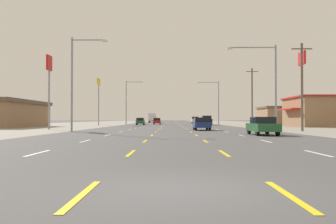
% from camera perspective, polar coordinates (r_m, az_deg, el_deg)
% --- Properties ---
extents(ground_plane, '(572.00, 572.00, 0.00)m').
position_cam_1_polar(ground_plane, '(72.71, 0.69, -2.11)').
color(ground_plane, '#4C4C4F').
extents(lot_apron_left, '(28.00, 440.00, 0.01)m').
position_cam_1_polar(lot_apron_left, '(76.73, -18.13, -2.00)').
color(lot_apron_left, gray).
rests_on(lot_apron_left, ground).
extents(lot_apron_right, '(28.00, 440.00, 0.01)m').
position_cam_1_polar(lot_apron_right, '(76.89, 19.48, -1.99)').
color(lot_apron_right, gray).
rests_on(lot_apron_right, ground).
extents(lane_markings, '(10.64, 227.60, 0.01)m').
position_cam_1_polar(lane_markings, '(111.21, 0.63, -1.76)').
color(lane_markings, white).
rests_on(lane_markings, ground).
extents(signal_span_wire, '(26.53, 0.53, 9.99)m').
position_cam_1_polar(signal_span_wire, '(15.85, 2.14, 15.06)').
color(signal_span_wire, brown).
rests_on(signal_span_wire, ground).
extents(sedan_far_right_nearest, '(1.80, 4.50, 1.46)m').
position_cam_1_polar(sedan_far_right_nearest, '(30.43, 14.55, -2.07)').
color(sedan_far_right_nearest, '#235B2D').
rests_on(sedan_far_right_nearest, ground).
extents(sedan_inner_right_near, '(1.80, 4.50, 1.46)m').
position_cam_1_polar(sedan_inner_right_near, '(42.23, 5.27, -1.82)').
color(sedan_inner_right_near, navy).
rests_on(sedan_inner_right_near, ground).
extents(suv_far_right_mid, '(1.98, 4.90, 1.98)m').
position_cam_1_polar(suv_far_right_mid, '(76.57, 6.01, -1.29)').
color(suv_far_right_mid, black).
rests_on(suv_far_right_mid, ground).
extents(hatchback_far_left_midfar, '(1.72, 3.90, 1.54)m').
position_cam_1_polar(hatchback_far_left_midfar, '(79.10, -4.32, -1.46)').
color(hatchback_far_left_midfar, '#235B2D').
rests_on(hatchback_far_left_midfar, ground).
extents(hatchback_inner_left_far, '(1.72, 3.90, 1.54)m').
position_cam_1_polar(hatchback_inner_left_far, '(87.57, -1.72, -1.43)').
color(hatchback_inner_left_far, red).
rests_on(hatchback_inner_left_far, ground).
extents(suv_far_right_farther, '(1.98, 4.90, 1.98)m').
position_cam_1_polar(suv_far_right_farther, '(109.31, 4.23, -1.23)').
color(suv_far_right_farther, silver).
rests_on(suv_far_right_farther, ground).
extents(box_truck_far_left_farthest, '(2.40, 7.20, 3.23)m').
position_cam_1_polar(box_truck_far_left_farthest, '(126.61, -2.47, -0.85)').
color(box_truck_far_left_farthest, '#B28C33').
rests_on(box_truck_far_left_farthest, ground).
extents(storefront_left_row_1, '(9.58, 18.20, 4.26)m').
position_cam_1_polar(storefront_left_row_1, '(63.42, -24.27, -0.22)').
color(storefront_left_row_1, '#8C6B4C').
rests_on(storefront_left_row_1, ground).
extents(storefront_right_row_1, '(12.86, 11.90, 5.05)m').
position_cam_1_polar(storefront_right_row_1, '(67.16, 23.34, 0.06)').
color(storefront_right_row_1, '#8C6B4C').
rests_on(storefront_right_row_1, ground).
extents(storefront_right_row_2, '(13.33, 10.83, 4.28)m').
position_cam_1_polar(storefront_right_row_2, '(92.64, 18.29, -0.50)').
color(storefront_right_row_2, '#8C6B4C').
rests_on(storefront_right_row_2, ground).
extents(pole_sign_left_row_1, '(0.24, 1.64, 9.17)m').
position_cam_1_polar(pole_sign_left_row_1, '(47.70, -18.06, 5.52)').
color(pole_sign_left_row_1, gray).
rests_on(pole_sign_left_row_1, ground).
extents(pole_sign_left_row_2, '(0.24, 2.49, 9.59)m').
position_cam_1_polar(pole_sign_left_row_2, '(76.30, -10.77, 3.43)').
color(pole_sign_left_row_2, gray).
rests_on(pole_sign_left_row_2, ground).
extents(pole_sign_right_row_1, '(0.24, 2.16, 9.71)m').
position_cam_1_polar(pole_sign_right_row_1, '(48.86, 20.18, 6.12)').
color(pole_sign_right_row_1, gray).
rests_on(pole_sign_right_row_1, ground).
extents(streetlight_left_row_0, '(3.66, 0.26, 9.44)m').
position_cam_1_polar(streetlight_left_row_0, '(37.70, -14.25, 5.24)').
color(streetlight_left_row_0, gray).
rests_on(streetlight_left_row_0, ground).
extents(streetlight_right_row_0, '(4.94, 0.26, 8.66)m').
position_cam_1_polar(streetlight_right_row_0, '(37.73, 15.59, 4.84)').
color(streetlight_right_row_0, gray).
rests_on(streetlight_right_row_0, ground).
extents(streetlight_left_row_1, '(3.81, 0.26, 9.69)m').
position_cam_1_polar(streetlight_left_row_1, '(80.65, -6.29, 1.96)').
color(streetlight_left_row_1, gray).
rests_on(streetlight_left_row_1, ground).
extents(streetlight_right_row_1, '(4.78, 0.26, 9.59)m').
position_cam_1_polar(streetlight_right_row_1, '(80.69, 7.53, 2.00)').
color(streetlight_right_row_1, gray).
rests_on(streetlight_right_row_1, ground).
extents(utility_pole_right_row_0, '(2.20, 0.26, 9.34)m').
position_cam_1_polar(utility_pole_right_row_0, '(41.25, 20.18, 3.94)').
color(utility_pole_right_row_0, brown).
rests_on(utility_pole_right_row_0, ground).
extents(utility_pole_right_row_1, '(2.20, 0.26, 10.28)m').
position_cam_1_polar(utility_pole_right_row_1, '(66.20, 12.99, 2.44)').
color(utility_pole_right_row_1, brown).
rests_on(utility_pole_right_row_1, ground).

